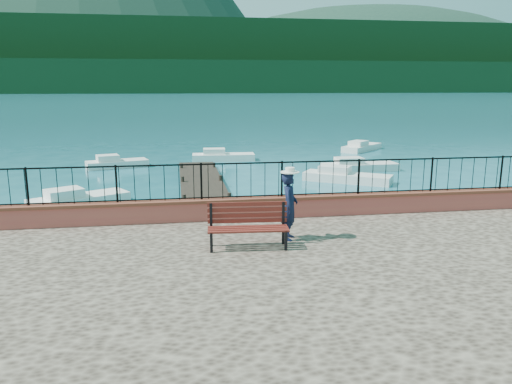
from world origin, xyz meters
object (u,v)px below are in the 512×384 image
object	(u,v)px
person	(289,206)
boat_3	(117,161)
park_bench	(248,235)
boat_5	(362,145)
boat_2	(360,164)
boat_1	(347,174)
boat_4	(223,154)
boat_0	(79,196)

from	to	relation	value
person	boat_3	xyz separation A→B (m)	(-6.07, 18.94, -1.60)
park_bench	boat_5	bearing A→B (deg)	67.97
park_bench	boat_2	world-z (taller)	park_bench
boat_1	park_bench	bearing A→B (deg)	-84.67
boat_2	boat_5	bearing A→B (deg)	66.82
boat_3	boat_4	xyz separation A→B (m)	(6.46, 1.83, 0.00)
boat_1	person	bearing A→B (deg)	-81.76
person	boat_1	xyz separation A→B (m)	(5.86, 12.52, -1.60)
person	boat_3	size ratio (longest dim) A/B	0.46
boat_5	person	bearing A→B (deg)	-158.08
boat_1	boat_0	bearing A→B (deg)	-132.29
person	boat_2	world-z (taller)	person
boat_1	boat_4	size ratio (longest dim) A/B	1.09
boat_4	park_bench	bearing A→B (deg)	-90.91
park_bench	boat_2	size ratio (longest dim) A/B	0.43
park_bench	boat_0	xyz separation A→B (m)	(-5.47, 9.83, -1.10)
boat_0	boat_5	distance (m)	22.89
boat_1	boat_3	xyz separation A→B (m)	(-11.93, 6.42, 0.00)
boat_0	boat_3	size ratio (longest dim) A/B	1.10
boat_1	boat_5	size ratio (longest dim) A/B	1.06
boat_2	boat_4	distance (m)	8.94
boat_1	boat_4	xyz separation A→B (m)	(-5.47, 8.26, 0.00)
boat_1	boat_2	size ratio (longest dim) A/B	1.01
boat_0	boat_1	distance (m)	12.78
boat_3	park_bench	bearing A→B (deg)	-92.34
boat_5	boat_2	bearing A→B (deg)	-155.04
boat_2	boat_4	size ratio (longest dim) A/B	1.09
park_bench	person	world-z (taller)	person
park_bench	boat_5	world-z (taller)	park_bench
park_bench	boat_0	world-z (taller)	park_bench
person	boat_2	xyz separation A→B (m)	(7.67, 15.59, -1.60)
park_bench	boat_4	distance (m)	21.34
boat_0	boat_2	world-z (taller)	same
boat_2	boat_4	world-z (taller)	same
boat_3	boat_4	size ratio (longest dim) A/B	0.88
person	boat_4	xyz separation A→B (m)	(0.39, 20.78, -1.60)
boat_3	boat_2	bearing A→B (deg)	-30.56
park_bench	boat_5	distance (m)	27.37
person	boat_1	bearing A→B (deg)	-5.90
boat_4	boat_2	bearing A→B (deg)	-32.52
park_bench	boat_4	bearing A→B (deg)	90.27
boat_1	boat_2	distance (m)	3.56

